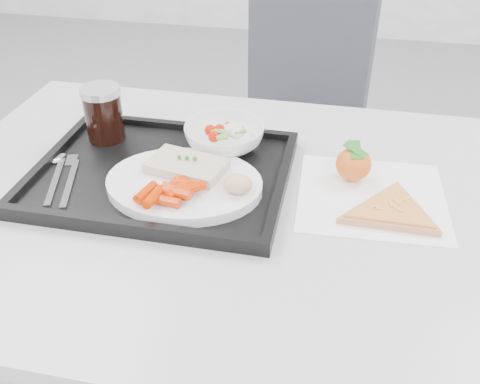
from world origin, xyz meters
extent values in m
cube|color=silver|center=(0.00, 0.30, 0.73)|extent=(1.20, 0.80, 0.03)
cylinder|color=#47474C|center=(-0.54, 0.64, 0.36)|extent=(0.04, 0.04, 0.72)
cube|color=#393B42|center=(0.00, 0.98, 0.45)|extent=(0.55, 0.55, 0.04)
cube|color=#393B42|center=(0.00, 1.17, 0.70)|extent=(0.40, 0.19, 0.46)
cylinder|color=#47474C|center=(-0.18, 0.80, 0.21)|extent=(0.03, 0.03, 0.43)
cylinder|color=#47474C|center=(0.18, 0.80, 0.21)|extent=(0.03, 0.03, 0.43)
cylinder|color=#47474C|center=(-0.18, 1.16, 0.21)|extent=(0.03, 0.03, 0.43)
cylinder|color=#47474C|center=(0.18, 1.16, 0.21)|extent=(0.03, 0.03, 0.43)
cube|color=black|center=(-0.18, 0.33, 0.76)|extent=(0.45, 0.35, 0.01)
cube|color=black|center=(-0.18, 0.50, 0.77)|extent=(0.45, 0.02, 0.01)
cube|color=black|center=(-0.18, 0.16, 0.77)|extent=(0.45, 0.02, 0.01)
cube|color=black|center=(0.04, 0.33, 0.77)|extent=(0.02, 0.32, 0.01)
cube|color=black|center=(-0.40, 0.33, 0.77)|extent=(0.02, 0.32, 0.01)
cylinder|color=white|center=(-0.13, 0.28, 0.77)|extent=(0.27, 0.27, 0.02)
cube|color=beige|center=(-0.13, 0.32, 0.79)|extent=(0.15, 0.11, 0.02)
sphere|color=#236B1C|center=(-0.14, 0.32, 0.81)|extent=(0.01, 0.01, 0.01)
sphere|color=#236B1C|center=(-0.13, 0.32, 0.81)|extent=(0.01, 0.01, 0.01)
sphere|color=#236B1C|center=(-0.12, 0.32, 0.81)|extent=(0.01, 0.01, 0.01)
ellipsoid|color=#D3B478|center=(-0.03, 0.27, 0.80)|extent=(0.06, 0.05, 0.03)
imported|color=white|center=(-0.09, 0.44, 0.79)|extent=(0.15, 0.15, 0.05)
cylinder|color=black|center=(-0.33, 0.43, 0.81)|extent=(0.07, 0.07, 0.10)
cylinder|color=#A5A8AD|center=(-0.33, 0.43, 0.87)|extent=(0.08, 0.08, 0.01)
cube|color=silver|center=(-0.35, 0.26, 0.77)|extent=(0.06, 0.15, 0.00)
ellipsoid|color=silver|center=(-0.39, 0.33, 0.77)|extent=(0.04, 0.05, 0.01)
cube|color=silver|center=(-0.33, 0.26, 0.77)|extent=(0.06, 0.15, 0.00)
cube|color=silver|center=(-0.36, 0.33, 0.77)|extent=(0.03, 0.04, 0.00)
cube|color=white|center=(0.19, 0.35, 0.75)|extent=(0.26, 0.25, 0.00)
ellipsoid|color=orange|center=(0.15, 0.39, 0.79)|extent=(0.08, 0.08, 0.06)
cube|color=#236B1C|center=(0.15, 0.39, 0.81)|extent=(0.03, 0.04, 0.02)
cube|color=#236B1C|center=(0.15, 0.39, 0.81)|extent=(0.05, 0.04, 0.02)
cylinder|color=tan|center=(0.22, 0.30, 0.76)|extent=(0.26, 0.26, 0.01)
cylinder|color=#AF250D|center=(0.22, 0.30, 0.77)|extent=(0.23, 0.23, 0.00)
cube|color=#EABC47|center=(0.20, 0.29, 0.77)|extent=(0.02, 0.00, 0.00)
cube|color=#EABC47|center=(0.20, 0.29, 0.77)|extent=(0.01, 0.01, 0.00)
cube|color=#EABC47|center=(0.22, 0.30, 0.77)|extent=(0.01, 0.02, 0.00)
cube|color=#EABC47|center=(0.23, 0.29, 0.77)|extent=(0.01, 0.01, 0.00)
cube|color=#EABC47|center=(0.25, 0.32, 0.77)|extent=(0.01, 0.01, 0.00)
cube|color=#EABC47|center=(0.23, 0.31, 0.77)|extent=(0.01, 0.01, 0.00)
cylinder|color=red|center=(-0.12, 0.23, 0.80)|extent=(0.05, 0.02, 0.02)
cylinder|color=red|center=(-0.17, 0.22, 0.79)|extent=(0.03, 0.05, 0.02)
cylinder|color=red|center=(-0.13, 0.21, 0.79)|extent=(0.05, 0.02, 0.02)
cylinder|color=red|center=(-0.10, 0.24, 0.80)|extent=(0.05, 0.04, 0.02)
cylinder|color=red|center=(-0.11, 0.25, 0.80)|extent=(0.05, 0.02, 0.02)
cylinder|color=red|center=(-0.12, 0.25, 0.79)|extent=(0.02, 0.05, 0.02)
cylinder|color=red|center=(-0.12, 0.23, 0.80)|extent=(0.04, 0.05, 0.02)
cylinder|color=red|center=(-0.12, 0.24, 0.79)|extent=(0.05, 0.02, 0.02)
cylinder|color=red|center=(-0.15, 0.20, 0.80)|extent=(0.02, 0.05, 0.02)
cylinder|color=red|center=(-0.12, 0.25, 0.79)|extent=(0.04, 0.05, 0.02)
sphere|color=#C31401|center=(-0.10, 0.44, 0.80)|extent=(0.02, 0.02, 0.02)
sphere|color=#C31401|center=(-0.09, 0.45, 0.80)|extent=(0.02, 0.02, 0.02)
sphere|color=#C31401|center=(-0.12, 0.43, 0.80)|extent=(0.02, 0.02, 0.02)
sphere|color=#C31401|center=(-0.10, 0.41, 0.80)|extent=(0.02, 0.02, 0.02)
ellipsoid|color=silver|center=(-0.08, 0.45, 0.80)|extent=(0.03, 0.03, 0.03)
ellipsoid|color=silver|center=(-0.08, 0.46, 0.80)|extent=(0.03, 0.03, 0.03)
ellipsoid|color=silver|center=(-0.07, 0.44, 0.80)|extent=(0.03, 0.03, 0.03)
cube|color=olive|center=(-0.10, 0.42, 0.80)|extent=(0.03, 0.03, 0.00)
cube|color=olive|center=(-0.09, 0.41, 0.80)|extent=(0.03, 0.03, 0.00)
cube|color=olive|center=(-0.06, 0.44, 0.80)|extent=(0.03, 0.03, 0.00)
camera|label=1|loc=(0.12, -0.44, 1.28)|focal=40.00mm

